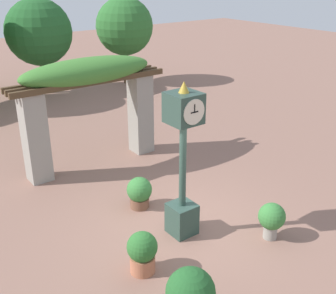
% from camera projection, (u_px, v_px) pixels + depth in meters
% --- Properties ---
extents(ground_plane, '(60.00, 60.00, 0.00)m').
position_uv_depth(ground_plane, '(180.00, 226.00, 9.37)').
color(ground_plane, '#8E6656').
extents(pedestal_clock, '(0.61, 0.65, 3.36)m').
position_uv_depth(pedestal_clock, '(183.00, 161.00, 8.49)').
color(pedestal_clock, '#2D473D').
rests_on(pedestal_clock, ground).
extents(pergola, '(4.47, 1.18, 3.10)m').
position_uv_depth(pergola, '(89.00, 90.00, 11.48)').
color(pergola, gray).
rests_on(pergola, ground).
extents(potted_plant_near_left, '(0.81, 0.81, 0.99)m').
position_uv_depth(potted_plant_near_left, '(190.00, 294.00, 6.66)').
color(potted_plant_near_left, brown).
rests_on(potted_plant_near_left, ground).
extents(potted_plant_near_right, '(0.58, 0.58, 0.85)m').
position_uv_depth(potted_plant_near_right, '(142.00, 252.00, 7.82)').
color(potted_plant_near_right, '#B26B4C').
rests_on(potted_plant_near_right, ground).
extents(potted_plant_far_left, '(0.60, 0.60, 0.77)m').
position_uv_depth(potted_plant_far_left, '(139.00, 192.00, 9.98)').
color(potted_plant_far_left, brown).
rests_on(potted_plant_far_left, ground).
extents(potted_plant_far_right, '(0.57, 0.57, 0.82)m').
position_uv_depth(potted_plant_far_right, '(272.00, 218.00, 8.79)').
color(potted_plant_far_right, gray).
rests_on(potted_plant_far_right, ground).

